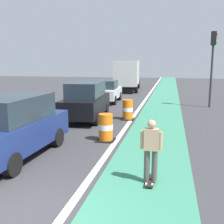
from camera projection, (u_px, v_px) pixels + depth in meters
ground_plane at (18, 217)px, 5.66m from camera, size 100.00×100.00×0.00m
bike_lane_strip at (161, 114)px, 16.70m from camera, size 2.50×80.00×0.01m
lane_divider_stripe at (136, 113)px, 17.01m from camera, size 0.20×80.00×0.01m
skateboarder_on_lane at (151, 149)px, 7.09m from camera, size 0.57×0.80×1.69m
parked_suv_nearest at (14, 126)px, 9.05m from camera, size 2.05×4.67×2.04m
parked_suv_second at (86, 100)px, 15.10m from camera, size 2.13×4.70×2.04m
parked_sedan_third at (106, 92)px, 21.49m from camera, size 2.03×4.16×1.70m
traffic_barrel_front at (106, 128)px, 11.02m from camera, size 0.73×0.73×1.09m
traffic_barrel_mid at (128, 110)px, 15.08m from camera, size 0.73×0.73×1.09m
delivery_truck_down_block at (128, 74)px, 29.86m from camera, size 2.84×7.75×3.23m
traffic_light_corner at (213, 56)px, 18.57m from camera, size 0.41×0.32×5.10m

